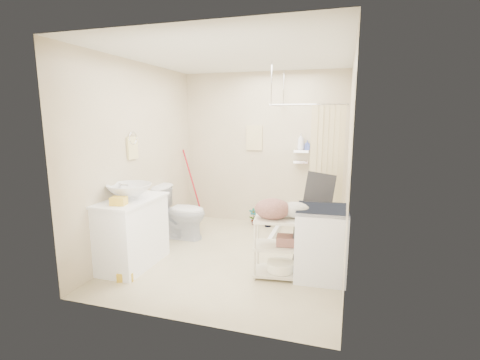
# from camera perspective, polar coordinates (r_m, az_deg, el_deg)

# --- Properties ---
(floor) EXTENTS (3.20, 3.20, 0.00)m
(floor) POSITION_cam_1_polar(r_m,az_deg,el_deg) (4.83, -0.79, -12.34)
(floor) COLOR beige
(floor) RESTS_ON ground
(ceiling) EXTENTS (2.80, 3.20, 0.04)m
(ceiling) POSITION_cam_1_polar(r_m,az_deg,el_deg) (4.51, -0.87, 19.76)
(ceiling) COLOR silver
(ceiling) RESTS_ON ground
(wall_back) EXTENTS (2.80, 0.04, 2.60)m
(wall_back) POSITION_cam_1_polar(r_m,az_deg,el_deg) (6.02, 3.79, 5.01)
(wall_back) COLOR beige
(wall_back) RESTS_ON ground
(wall_front) EXTENTS (2.80, 0.04, 2.60)m
(wall_front) POSITION_cam_1_polar(r_m,az_deg,el_deg) (3.02, -10.03, -0.63)
(wall_front) COLOR beige
(wall_front) RESTS_ON ground
(wall_left) EXTENTS (0.04, 3.20, 2.60)m
(wall_left) POSITION_cam_1_polar(r_m,az_deg,el_deg) (5.08, -16.08, 3.60)
(wall_left) COLOR beige
(wall_left) RESTS_ON ground
(wall_right) EXTENTS (0.04, 3.20, 2.60)m
(wall_right) POSITION_cam_1_polar(r_m,az_deg,el_deg) (4.28, 17.36, 2.31)
(wall_right) COLOR beige
(wall_right) RESTS_ON ground
(vanity) EXTENTS (0.56, 0.99, 0.86)m
(vanity) POSITION_cam_1_polar(r_m,az_deg,el_deg) (4.62, -17.27, -8.18)
(vanity) COLOR white
(vanity) RESTS_ON ground
(sink) EXTENTS (0.62, 0.62, 0.19)m
(sink) POSITION_cam_1_polar(r_m,az_deg,el_deg) (4.49, -17.68, -1.80)
(sink) COLOR silver
(sink) RESTS_ON vanity
(counter_basket) EXTENTS (0.19, 0.16, 0.09)m
(counter_basket) POSITION_cam_1_polar(r_m,az_deg,el_deg) (4.23, -19.29, -3.27)
(counter_basket) COLOR yellow
(counter_basket) RESTS_ON vanity
(floor_basket) EXTENTS (0.32, 0.29, 0.14)m
(floor_basket) POSITION_cam_1_polar(r_m,az_deg,el_deg) (4.37, -18.22, -14.44)
(floor_basket) COLOR gold
(floor_basket) RESTS_ON ground
(toilet) EXTENTS (0.80, 0.46, 0.82)m
(toilet) POSITION_cam_1_polar(r_m,az_deg,el_deg) (5.47, -9.80, -5.18)
(toilet) COLOR silver
(toilet) RESTS_ON ground
(mop) EXTENTS (0.16, 0.16, 1.27)m
(mop) POSITION_cam_1_polar(r_m,az_deg,el_deg) (6.37, -7.88, -0.79)
(mop) COLOR red
(mop) RESTS_ON ground
(potted_plant_a) EXTENTS (0.18, 0.16, 0.29)m
(potted_plant_a) POSITION_cam_1_polar(r_m,az_deg,el_deg) (6.07, 2.21, -6.03)
(potted_plant_a) COLOR brown
(potted_plant_a) RESTS_ON ground
(potted_plant_b) EXTENTS (0.20, 0.16, 0.36)m
(potted_plant_b) POSITION_cam_1_polar(r_m,az_deg,el_deg) (5.98, 4.81, -6.00)
(potted_plant_b) COLOR #9A5C31
(potted_plant_b) RESTS_ON ground
(hanging_towel) EXTENTS (0.28, 0.03, 0.42)m
(hanging_towel) POSITION_cam_1_polar(r_m,az_deg,el_deg) (6.02, 2.37, 6.93)
(hanging_towel) COLOR beige
(hanging_towel) RESTS_ON wall_back
(towel_ring) EXTENTS (0.04, 0.22, 0.34)m
(towel_ring) POSITION_cam_1_polar(r_m,az_deg,el_deg) (4.89, -17.25, 5.29)
(towel_ring) COLOR #ECDD91
(towel_ring) RESTS_ON wall_left
(tp_holder) EXTENTS (0.08, 0.12, 0.14)m
(tp_holder) POSITION_cam_1_polar(r_m,az_deg,el_deg) (5.20, -15.09, -2.69)
(tp_holder) COLOR white
(tp_holder) RESTS_ON wall_left
(shower) EXTENTS (1.10, 1.10, 2.10)m
(shower) POSITION_cam_1_polar(r_m,az_deg,el_deg) (5.38, 11.28, 1.48)
(shower) COLOR white
(shower) RESTS_ON ground
(shampoo_bottle_a) EXTENTS (0.11, 0.11, 0.27)m
(shampoo_bottle_a) POSITION_cam_1_polar(r_m,az_deg,el_deg) (5.83, 9.95, 6.22)
(shampoo_bottle_a) COLOR white
(shampoo_bottle_a) RESTS_ON shower
(shampoo_bottle_b) EXTENTS (0.09, 0.09, 0.16)m
(shampoo_bottle_b) POSITION_cam_1_polar(r_m,az_deg,el_deg) (5.83, 10.98, 5.64)
(shampoo_bottle_b) COLOR #4356B5
(shampoo_bottle_b) RESTS_ON shower
(washing_machine) EXTENTS (0.60, 0.62, 0.84)m
(washing_machine) POSITION_cam_1_polar(r_m,az_deg,el_deg) (4.22, 13.14, -9.96)
(washing_machine) COLOR white
(washing_machine) RESTS_ON ground
(laundry_rack) EXTENTS (0.66, 0.44, 0.86)m
(laundry_rack) POSITION_cam_1_polar(r_m,az_deg,el_deg) (4.14, 6.77, -10.03)
(laundry_rack) COLOR beige
(laundry_rack) RESTS_ON ground
(ironing_board) EXTENTS (0.36, 0.13, 1.23)m
(ironing_board) POSITION_cam_1_polar(r_m,az_deg,el_deg) (4.35, 12.07, -6.55)
(ironing_board) COLOR black
(ironing_board) RESTS_ON ground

